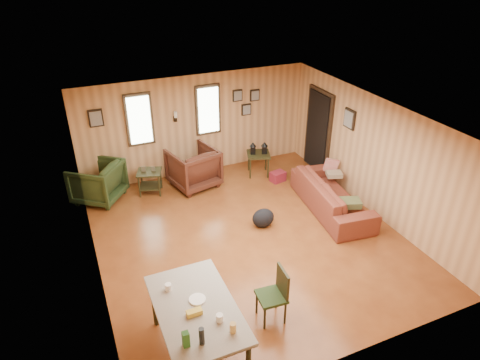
% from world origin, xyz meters
% --- Properties ---
extents(room, '(5.54, 6.04, 2.44)m').
position_xyz_m(room, '(0.17, 0.27, 1.21)').
color(room, brown).
rests_on(room, ground).
extents(sofa, '(0.96, 2.37, 0.90)m').
position_xyz_m(sofa, '(2.01, 0.21, 0.45)').
color(sofa, maroon).
rests_on(sofa, ground).
extents(recliner_brown, '(1.17, 1.12, 1.01)m').
position_xyz_m(recliner_brown, '(-0.32, 2.34, 0.51)').
color(recliner_brown, '#452014').
rests_on(recliner_brown, ground).
extents(recliner_green, '(1.26, 1.27, 0.96)m').
position_xyz_m(recliner_green, '(-2.41, 2.57, 0.48)').
color(recliner_green, '#273819').
rests_on(recliner_green, ground).
extents(end_table, '(0.65, 0.62, 0.66)m').
position_xyz_m(end_table, '(-1.32, 2.41, 0.37)').
color(end_table, '#292912').
rests_on(end_table, ground).
extents(side_table, '(0.68, 0.68, 0.85)m').
position_xyz_m(side_table, '(1.29, 2.26, 0.58)').
color(side_table, '#292912').
rests_on(side_table, ground).
extents(cooler, '(0.37, 0.30, 0.24)m').
position_xyz_m(cooler, '(1.56, 1.74, 0.12)').
color(cooler, maroon).
rests_on(cooler, ground).
extents(backpack, '(0.51, 0.43, 0.39)m').
position_xyz_m(backpack, '(0.42, 0.22, 0.19)').
color(backpack, black).
rests_on(backpack, ground).
extents(sofa_pillows, '(0.89, 1.70, 0.35)m').
position_xyz_m(sofa_pillows, '(2.25, 0.26, 0.50)').
color(sofa_pillows, '#4C502D').
rests_on(sofa_pillows, sofa).
extents(dining_table, '(1.01, 1.67, 1.09)m').
position_xyz_m(dining_table, '(-1.72, -2.15, 0.77)').
color(dining_table, gray).
rests_on(dining_table, ground).
extents(dining_chair, '(0.43, 0.43, 0.88)m').
position_xyz_m(dining_chair, '(-0.46, -1.98, 0.49)').
color(dining_chair, '#273819').
rests_on(dining_chair, ground).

